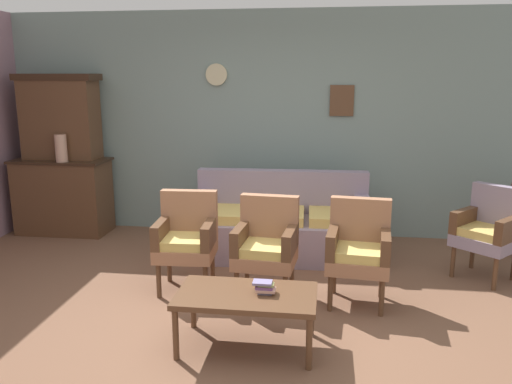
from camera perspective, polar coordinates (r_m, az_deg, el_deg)
The scene contains 12 objects.
ground_plane at distance 4.20m, azimuth -3.24°, elevation -14.76°, with size 7.68×7.68×0.00m, color brown.
wall_back_with_decor at distance 6.36m, azimuth 1.15°, elevation 7.44°, with size 6.40×0.09×2.70m.
side_cabinet at distance 6.90m, azimuth -20.47°, elevation -0.41°, with size 1.16×0.55×0.93m.
cabinet_upper_hutch at distance 6.82m, azimuth -20.80°, elevation 7.82°, with size 0.99×0.38×1.03m.
vase_on_cabinet at distance 6.59m, azimuth -20.72°, elevation 4.55°, with size 0.14×0.14×0.33m, color tan.
floral_couch at distance 5.67m, azimuth 2.73°, elevation -3.79°, with size 1.94×0.86×0.90m.
armchair_near_cabinet at distance 4.78m, azimuth -7.67°, elevation -4.90°, with size 0.54×0.52×0.90m.
armchair_near_couch_end at distance 4.55m, azimuth 1.14°, elevation -5.70°, with size 0.56×0.53×0.90m.
armchair_row_middle at distance 4.54m, azimuth 11.25°, elevation -6.00°, with size 0.56×0.54×0.90m.
wingback_chair_by_fireplace at distance 5.47m, azimuth 24.32°, elevation -3.68°, with size 0.71×0.71×0.90m.
coffee_table at distance 3.78m, azimuth -1.06°, elevation -11.70°, with size 1.00×0.56×0.42m.
book_stack_on_table at distance 3.74m, azimuth 0.96°, elevation -10.45°, with size 0.16×0.11×0.09m.
Camera 1 is at (0.73, -3.66, 1.94)m, focal length 36.25 mm.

